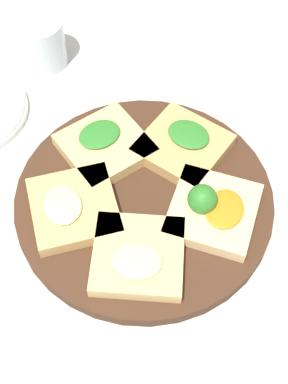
{
  "coord_description": "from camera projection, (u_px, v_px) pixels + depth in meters",
  "views": [
    {
      "loc": [
        0.21,
        -0.35,
        0.65
      ],
      "look_at": [
        0.0,
        0.0,
        0.03
      ],
      "focal_mm": 50.0,
      "sensor_mm": 36.0,
      "label": 1
    }
  ],
  "objects": [
    {
      "name": "serving_board",
      "position": [
        144.0,
        200.0,
        0.76
      ],
      "size": [
        0.36,
        0.36,
        0.02
      ],
      "primitive_type": "cylinder",
      "color": "#422819",
      "rests_on": "ground_plane"
    },
    {
      "name": "focaccia_slice_0",
      "position": [
        183.0,
        145.0,
        0.79
      ],
      "size": [
        0.12,
        0.12,
        0.03
      ],
      "color": "tan",
      "rests_on": "serving_board"
    },
    {
      "name": "focaccia_slice_2",
      "position": [
        73.0,
        208.0,
        0.73
      ],
      "size": [
        0.16,
        0.16,
        0.03
      ],
      "color": "tan",
      "rests_on": "serving_board"
    },
    {
      "name": "focaccia_slice_4",
      "position": [
        212.0,
        209.0,
        0.72
      ],
      "size": [
        0.14,
        0.14,
        0.05
      ],
      "color": "#E5C689",
      "rests_on": "serving_board"
    },
    {
      "name": "water_glass",
      "position": [
        41.0,
        42.0,
        0.9
      ],
      "size": [
        0.08,
        0.08,
        0.08
      ],
      "primitive_type": "cylinder",
      "color": "silver",
      "rests_on": "ground_plane"
    },
    {
      "name": "focaccia_slice_3",
      "position": [
        138.0,
        256.0,
        0.69
      ],
      "size": [
        0.15,
        0.15,
        0.03
      ],
      "color": "#DBB775",
      "rests_on": "serving_board"
    },
    {
      "name": "focaccia_slice_1",
      "position": [
        105.0,
        145.0,
        0.79
      ],
      "size": [
        0.15,
        0.15,
        0.03
      ],
      "color": "#DBB775",
      "rests_on": "serving_board"
    },
    {
      "name": "ground_plane",
      "position": [
        144.0,
        204.0,
        0.77
      ],
      "size": [
        3.0,
        3.0,
        0.0
      ],
      "primitive_type": "plane",
      "color": "beige"
    }
  ]
}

